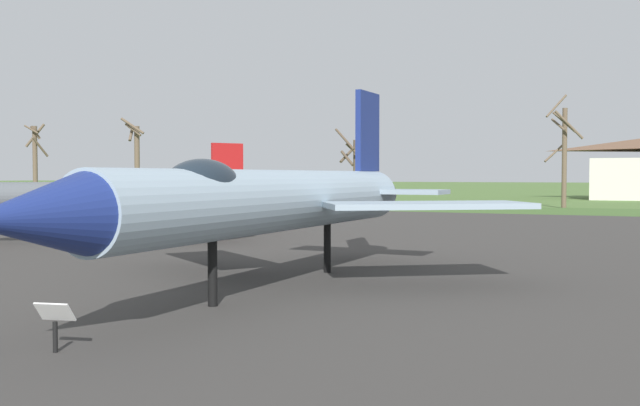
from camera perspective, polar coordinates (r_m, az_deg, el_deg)
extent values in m
cube|color=#383533|center=(30.43, -9.94, -3.29)|extent=(107.98, 58.90, 0.05)
cube|color=#405F2B|center=(62.94, 8.43, -0.44)|extent=(167.98, 12.00, 0.06)
cylinder|color=#565B60|center=(34.45, -15.15, 0.52)|extent=(7.14, 10.90, 1.36)
cylinder|color=black|center=(37.06, -6.16, 0.70)|extent=(1.20, 1.13, 0.95)
ellipsoid|color=#19232D|center=(33.70, -18.82, 1.09)|extent=(0.94, 1.77, 0.89)
cube|color=#565B60|center=(38.06, -14.67, 0.53)|extent=(4.82, 5.53, 0.13)
cube|color=#565B60|center=(32.04, -10.48, 0.26)|extent=(5.37, 2.76, 0.13)
cube|color=red|center=(36.63, -7.38, 3.24)|extent=(1.02, 1.60, 1.91)
cube|color=#565B60|center=(37.67, -8.25, 0.87)|extent=(2.22, 2.02, 0.13)
cube|color=#565B60|center=(35.58, -6.50, 0.80)|extent=(2.22, 2.02, 0.13)
cylinder|color=black|center=(33.69, -19.28, -1.80)|extent=(0.18, 0.18, 1.27)
cylinder|color=black|center=(35.50, -11.19, -1.52)|extent=(0.18, 0.18, 1.27)
cylinder|color=#8EA3B2|center=(18.42, -3.34, 0.18)|extent=(1.85, 13.76, 1.58)
cone|color=navy|center=(11.94, -22.34, -1.09)|extent=(1.51, 2.55, 1.46)
cylinder|color=black|center=(24.97, 4.57, 0.71)|extent=(1.13, 0.89, 1.11)
ellipsoid|color=#19232D|center=(15.53, -9.30, 1.38)|extent=(1.22, 2.30, 1.15)
cube|color=#8EA3B2|center=(21.73, -8.99, 0.15)|extent=(5.54, 4.82, 0.15)
cube|color=#8EA3B2|center=(18.76, 8.50, -0.17)|extent=(5.59, 4.70, 0.15)
cube|color=navy|center=(24.15, 3.81, 5.68)|extent=(0.22, 1.72, 2.64)
cube|color=#8EA3B2|center=(24.57, 0.43, 0.97)|extent=(2.39, 1.53, 0.15)
cube|color=#8EA3B2|center=(23.47, 7.08, 0.89)|extent=(2.39, 1.53, 0.15)
cylinder|color=black|center=(15.97, -8.54, -5.68)|extent=(0.21, 0.21, 1.48)
cylinder|color=black|center=(21.23, 0.58, -3.70)|extent=(0.21, 0.21, 1.48)
cylinder|color=black|center=(12.58, -20.30, -10.07)|extent=(0.08, 0.08, 0.55)
cube|color=white|center=(12.50, -20.33, -8.11)|extent=(0.65, 0.41, 0.33)
cylinder|color=brown|center=(89.56, -21.71, 2.95)|extent=(0.54, 0.54, 8.63)
cylinder|color=brown|center=(89.22, -21.69, 5.23)|extent=(0.89, 1.13, 1.57)
cylinder|color=brown|center=(88.82, -21.35, 4.17)|extent=(0.56, 2.15, 2.28)
cylinder|color=brown|center=(90.68, -21.71, 5.02)|extent=(1.85, 1.75, 2.85)
cylinder|color=brown|center=(89.00, -21.97, 5.45)|extent=(1.64, 0.73, 1.05)
cylinder|color=brown|center=(83.61, -14.34, 3.04)|extent=(0.60, 0.60, 8.47)
cylinder|color=brown|center=(82.60, -14.69, 5.95)|extent=(2.66, 1.06, 1.90)
cylinder|color=brown|center=(83.91, -14.77, 5.38)|extent=(0.89, 1.52, 1.87)
cylinder|color=brown|center=(82.95, -14.63, 5.65)|extent=(1.96, 0.68, 1.51)
cylinder|color=brown|center=(68.71, 2.88, 2.40)|extent=(0.53, 0.53, 6.30)
cylinder|color=brown|center=(68.19, 2.18, 3.57)|extent=(1.88, 1.46, 1.55)
cylinder|color=brown|center=(67.80, 2.89, 4.01)|extent=(1.98, 0.98, 1.92)
cylinder|color=brown|center=(69.31, 2.14, 3.80)|extent=(0.69, 2.26, 1.50)
cylinder|color=brown|center=(67.95, 1.98, 5.09)|extent=(2.58, 1.64, 2.17)
cylinder|color=brown|center=(67.38, 18.85, 3.39)|extent=(0.43, 0.43, 8.89)
cylinder|color=brown|center=(66.97, 18.42, 5.93)|extent=(1.40, 1.20, 1.23)
cylinder|color=brown|center=(66.57, 18.84, 6.10)|extent=(2.03, 0.25, 1.92)
cylinder|color=brown|center=(66.36, 19.18, 5.90)|extent=(2.45, 1.15, 2.55)
cylinder|color=brown|center=(68.28, 18.21, 3.89)|extent=(1.83, 1.92, 1.92)
cylinder|color=brown|center=(68.47, 18.28, 7.34)|extent=(1.72, 1.84, 2.17)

